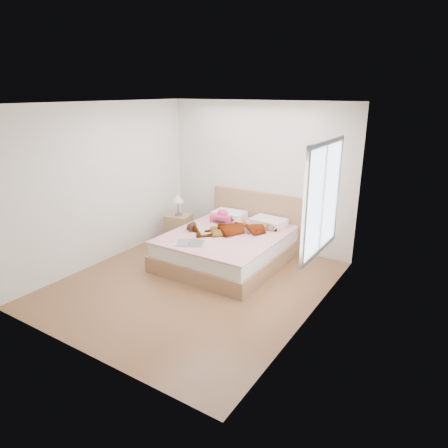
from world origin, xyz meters
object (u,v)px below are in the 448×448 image
magazine (190,243)px  plush_toy (192,226)px  bed (230,245)px  coffee_mug (202,233)px  woman (239,226)px  nightstand (179,226)px  towel (222,217)px  phone (226,212)px

magazine → plush_toy: size_ratio=2.09×
bed → coffee_mug: bed is taller
woman → nightstand: nightstand is taller
plush_toy → coffee_mug: bearing=-20.8°
coffee_mug → nightstand: size_ratio=0.12×
bed → towel: (-0.42, 0.42, 0.31)m
plush_toy → nightstand: size_ratio=0.28×
coffee_mug → plush_toy: (-0.29, 0.11, 0.03)m
towel → nightstand: nightstand is taller
coffee_mug → plush_toy: plush_toy is taller
woman → plush_toy: woman is taller
towel → phone: bearing=38.1°
towel → coffee_mug: 0.83m
magazine → coffee_mug: bearing=97.3°
magazine → coffee_mug: (-0.05, 0.40, 0.03)m
towel → magazine: bearing=-81.4°
phone → bed: (0.37, -0.46, -0.40)m
bed → magazine: (-0.23, -0.80, 0.24)m
woman → coffee_mug: 0.62m
nightstand → coffee_mug: bearing=-32.2°
magazine → nightstand: 1.48m
phone → towel: bearing=174.5°
towel → magazine: size_ratio=0.78×
bed → towel: bearing=134.8°
coffee_mug → nightstand: bearing=147.8°
plush_toy → woman: bearing=25.8°
woman → towel: bearing=-166.7°
towel → nightstand: (-0.86, -0.19, -0.28)m
phone → magazine: phone is taller
phone → bed: size_ratio=0.04×
phone → towel: size_ratio=0.21×
phone → woman: bearing=-82.3°
phone → coffee_mug: (0.08, -0.86, -0.12)m
bed → plush_toy: size_ratio=7.92×
phone → towel: (-0.05, -0.04, -0.09)m
phone → bed: 0.71m
magazine → coffee_mug: size_ratio=4.78×
coffee_mug → nightstand: 1.20m
coffee_mug → nightstand: (-0.99, 0.62, -0.24)m
woman → phone: size_ratio=16.69×
towel → magazine: 1.23m
plush_toy → towel: bearing=77.0°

